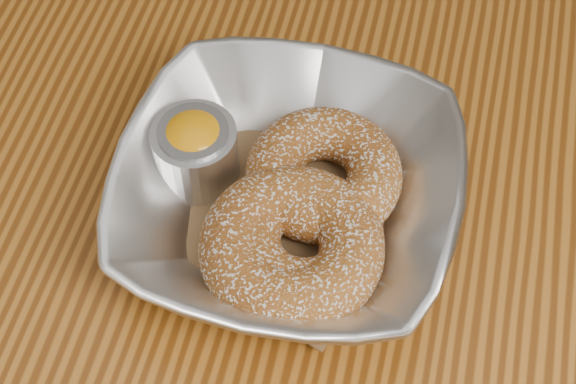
% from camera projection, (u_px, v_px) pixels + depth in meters
% --- Properties ---
extents(table, '(1.20, 0.80, 0.75)m').
position_uv_depth(table, '(329.00, 298.00, 0.66)').
color(table, brown).
rests_on(table, ground_plane).
extents(serving_bowl, '(0.22, 0.22, 0.05)m').
position_uv_depth(serving_bowl, '(288.00, 195.00, 0.56)').
color(serving_bowl, silver).
rests_on(serving_bowl, table).
extents(parchment, '(0.19, 0.19, 0.00)m').
position_uv_depth(parchment, '(288.00, 210.00, 0.58)').
color(parchment, brown).
rests_on(parchment, table).
extents(donut_back, '(0.13, 0.13, 0.04)m').
position_uv_depth(donut_back, '(324.00, 174.00, 0.57)').
color(donut_back, brown).
rests_on(donut_back, parchment).
extents(donut_front, '(0.12, 0.12, 0.04)m').
position_uv_depth(donut_front, '(292.00, 247.00, 0.54)').
color(donut_front, brown).
rests_on(donut_front, parchment).
extents(donut_extra, '(0.10, 0.10, 0.04)m').
position_uv_depth(donut_extra, '(304.00, 240.00, 0.54)').
color(donut_extra, brown).
rests_on(donut_extra, parchment).
extents(ramekin, '(0.06, 0.06, 0.05)m').
position_uv_depth(ramekin, '(196.00, 150.00, 0.57)').
color(ramekin, silver).
rests_on(ramekin, table).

